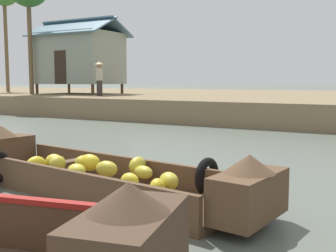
% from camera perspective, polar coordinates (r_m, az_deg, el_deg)
% --- Properties ---
extents(ground_plane, '(300.00, 300.00, 0.00)m').
position_cam_1_polar(ground_plane, '(11.80, 4.66, -1.68)').
color(ground_plane, '#596056').
extents(riverbank_strip, '(160.00, 20.00, 0.89)m').
position_cam_1_polar(riverbank_strip, '(24.05, 17.65, 3.13)').
color(riverbank_strip, '#7F6B4C').
rests_on(riverbank_strip, ground).
extents(banana_boat, '(5.40, 1.79, 0.83)m').
position_cam_1_polar(banana_boat, '(6.09, -9.90, -6.63)').
color(banana_boat, brown).
rests_on(banana_boat, ground).
extents(stilt_house_left, '(5.17, 3.51, 4.20)m').
position_cam_1_polar(stilt_house_left, '(24.46, -12.14, 9.20)').
color(stilt_house_left, '#4C3826').
rests_on(stilt_house_left, riverbank_strip).
extents(vendor_person, '(0.44, 0.44, 1.66)m').
position_cam_1_polar(vendor_person, '(20.49, -9.44, 6.69)').
color(vendor_person, '#332D28').
rests_on(vendor_person, riverbank_strip).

